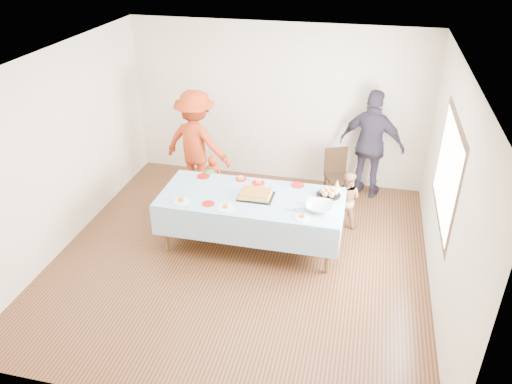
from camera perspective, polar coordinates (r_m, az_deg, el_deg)
ground at (r=6.96m, az=-1.71°, el=-7.40°), size 5.00×5.00×0.00m
room_walls at (r=6.07m, az=-1.45°, el=6.11°), size 5.04×5.04×2.72m
party_table at (r=6.82m, az=-0.55°, el=-0.93°), size 2.50×1.10×0.78m
birthday_cake at (r=6.77m, az=-0.02°, el=-0.28°), size 0.47×0.36×0.08m
rolls_tray at (r=6.88m, az=8.29°, el=-0.08°), size 0.33×0.33×0.10m
punch_bowl at (r=6.53m, az=7.24°, el=-1.70°), size 0.36×0.36×0.09m
party_hat at (r=6.97m, az=9.23°, el=0.72°), size 0.11×0.11×0.19m
fork_pile at (r=6.50m, az=4.42°, el=-1.80°), size 0.24×0.18×0.07m
plate_red_far_a at (r=7.36m, az=-6.02°, el=1.81°), size 0.19×0.19×0.01m
plate_red_far_b at (r=7.24m, az=-1.73°, el=1.48°), size 0.16×0.16×0.01m
plate_red_far_c at (r=7.13m, az=0.27°, el=1.05°), size 0.19×0.19×0.01m
plate_red_far_d at (r=7.10m, az=4.78°, el=0.79°), size 0.19×0.19×0.01m
plate_red_near at (r=6.65m, az=-5.47°, el=-1.33°), size 0.17×0.17×0.01m
plate_white_left at (r=6.75m, az=-8.55°, el=-1.06°), size 0.22×0.22×0.01m
plate_white_mid at (r=6.54m, az=-3.50°, el=-1.83°), size 0.23×0.23×0.01m
plate_white_right at (r=6.35m, az=5.28°, el=-2.91°), size 0.20×0.20×0.01m
dining_chair at (r=8.23m, az=9.24°, el=2.31°), size 0.50×0.50×0.87m
toddler_left at (r=7.94m, az=-4.89°, el=1.29°), size 0.33×0.23×0.89m
toddler_mid at (r=7.65m, az=-5.33°, el=-0.25°), size 0.47×0.40×0.81m
toddler_right at (r=7.53m, az=10.28°, el=-0.81°), size 0.47×0.39×0.89m
adult_left at (r=8.19m, az=-6.82°, el=5.50°), size 1.26×0.88×1.78m
adult_right at (r=8.26m, az=13.06°, el=5.27°), size 1.14×0.71×1.81m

